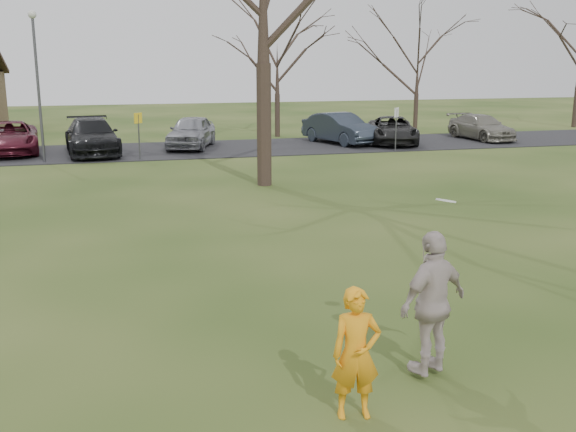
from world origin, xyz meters
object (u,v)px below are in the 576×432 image
object	(u,v)px
player_defender	(356,354)
car_6	(392,130)
car_2	(10,138)
car_3	(92,136)
catching_play	(433,303)
car_5	(340,128)
car_7	(481,127)
lamp_post	(37,68)
car_4	(191,132)

from	to	relation	value
player_defender	car_6	bearing A→B (deg)	73.64
car_2	car_3	distance (m)	3.82
car_3	catching_play	xyz separation A→B (m)	(5.10, -24.35, 0.25)
car_3	catching_play	size ratio (longest dim) A/B	2.25
car_3	car_6	distance (m)	15.00
player_defender	car_5	world-z (taller)	player_defender
catching_play	car_7	bearing A→B (deg)	58.42
car_3	car_5	size ratio (longest dim) A/B	1.17
car_7	catching_play	bearing A→B (deg)	-127.16
catching_play	lamp_post	distance (m)	23.60
lamp_post	catching_play	bearing A→B (deg)	-72.48
player_defender	lamp_post	xyz separation A→B (m)	(-5.67, 23.08, 3.13)
car_2	car_6	world-z (taller)	car_2
car_7	car_4	bearing A→B (deg)	172.68
car_4	car_6	world-z (taller)	car_4
car_3	car_5	world-z (taller)	car_3
player_defender	car_6	distance (m)	27.60
car_3	lamp_post	bearing A→B (deg)	-140.00
car_5	car_7	size ratio (longest dim) A/B	1.04
car_4	car_5	distance (m)	7.68
car_2	car_3	xyz separation A→B (m)	(3.68, -1.03, 0.07)
catching_play	player_defender	bearing A→B (deg)	-151.83
car_2	car_5	size ratio (longest dim) A/B	1.12
car_4	car_7	bearing A→B (deg)	17.03
car_6	car_7	bearing A→B (deg)	21.77
lamp_post	car_6	bearing A→B (deg)	7.09
car_4	lamp_post	xyz separation A→B (m)	(-6.66, -3.07, 3.15)
player_defender	lamp_post	world-z (taller)	lamp_post
player_defender	catching_play	world-z (taller)	catching_play
car_4	car_6	xyz separation A→B (m)	(10.29, -0.96, -0.09)
player_defender	car_5	bearing A→B (deg)	79.28
car_4	car_6	distance (m)	10.34
car_2	car_6	bearing A→B (deg)	-8.86
car_4	car_7	distance (m)	15.73
car_2	car_3	size ratio (longest dim) A/B	0.96
car_3	lamp_post	size ratio (longest dim) A/B	0.88
catching_play	lamp_post	world-z (taller)	lamp_post
car_2	car_3	bearing A→B (deg)	-21.65
catching_play	car_4	bearing A→B (deg)	90.88
car_2	car_5	bearing A→B (deg)	-6.70
player_defender	car_7	size ratio (longest dim) A/B	0.37
car_3	lamp_post	xyz separation A→B (m)	(-1.96, -2.01, 3.12)
car_5	car_6	distance (m)	2.72
car_6	catching_play	size ratio (longest dim) A/B	2.01
car_4	catching_play	bearing A→B (deg)	-70.34
car_7	lamp_post	world-z (taller)	lamp_post
car_4	lamp_post	distance (m)	7.98
car_6	lamp_post	world-z (taller)	lamp_post
car_2	lamp_post	bearing A→B (deg)	-66.41
car_7	car_3	bearing A→B (deg)	176.06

